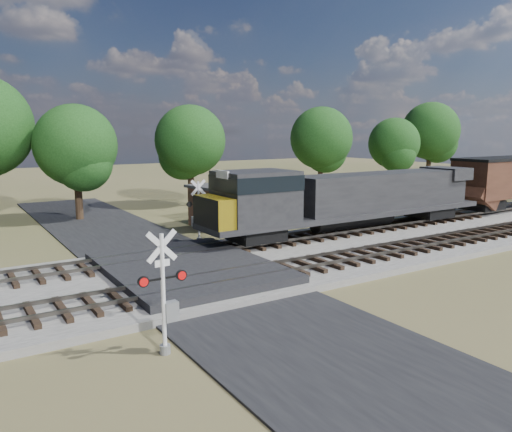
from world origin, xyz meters
TOP-DOWN VIEW (x-y plane):
  - ground at (0.00, 0.00)m, footprint 160.00×160.00m
  - ballast_bed at (10.00, 0.50)m, footprint 140.00×10.00m
  - road at (0.00, 0.00)m, footprint 7.00×60.00m
  - crossing_panel at (0.00, 0.50)m, footprint 7.00×9.00m
  - track_near at (3.12, -2.00)m, footprint 140.00×2.60m
  - track_far at (3.12, 3.00)m, footprint 140.00×2.60m
  - crossing_signal_near at (-3.91, -6.51)m, footprint 1.53×0.33m
  - crossing_signal_far at (3.56, 6.82)m, footprint 1.52×0.33m
  - equipment_shed at (7.59, 10.56)m, footprint 4.78×4.78m
  - treeline at (7.63, 20.61)m, footprint 77.98×10.77m

SIDE VIEW (x-z plane):
  - ground at x=0.00m, z-range 0.00..0.00m
  - road at x=0.00m, z-range 0.00..0.08m
  - ballast_bed at x=10.00m, z-range 0.00..0.30m
  - crossing_panel at x=0.00m, z-range 0.01..0.62m
  - track_near at x=3.12m, z-range 0.25..0.58m
  - track_far at x=3.12m, z-range 0.25..0.58m
  - equipment_shed at x=7.59m, z-range 0.02..2.92m
  - crossing_signal_far at x=3.56m, z-range -0.32..3.46m
  - crossing_signal_near at x=-3.91m, z-range -0.32..3.47m
  - treeline at x=7.63m, z-range 0.73..11.43m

